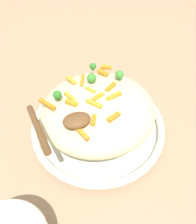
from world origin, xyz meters
name	(u,v)px	position (x,y,z in m)	size (l,w,h in m)	color
ground_plane	(98,131)	(0.00, 0.00, 0.00)	(2.40, 2.40, 0.00)	#9E7F60
serving_bowl	(98,126)	(0.00, 0.00, 0.02)	(0.33, 0.33, 0.04)	silver
pasta_mound	(98,110)	(0.00, 0.00, 0.08)	(0.27, 0.25, 0.09)	beige
carrot_piece_0	(111,87)	(0.04, 0.02, 0.13)	(0.03, 0.01, 0.01)	orange
carrot_piece_1	(96,97)	(0.00, 0.00, 0.13)	(0.03, 0.01, 0.01)	orange
carrot_piece_2	(70,97)	(-0.06, 0.02, 0.12)	(0.03, 0.01, 0.01)	orange
carrot_piece_3	(103,73)	(0.04, 0.08, 0.12)	(0.03, 0.01, 0.01)	orange
carrot_piece_4	(81,132)	(-0.05, -0.08, 0.12)	(0.04, 0.01, 0.01)	orange
carrot_piece_5	(72,103)	(-0.06, 0.00, 0.13)	(0.03, 0.01, 0.01)	orange
carrot_piece_6	(82,81)	(-0.02, 0.06, 0.12)	(0.04, 0.01, 0.01)	orange
carrot_piece_7	(47,104)	(-0.11, 0.01, 0.12)	(0.04, 0.01, 0.01)	orange
carrot_piece_8	(114,96)	(0.03, -0.01, 0.13)	(0.04, 0.01, 0.01)	orange
carrot_piece_9	(90,90)	(-0.01, 0.02, 0.13)	(0.03, 0.01, 0.01)	orange
carrot_piece_10	(71,80)	(-0.04, 0.07, 0.12)	(0.03, 0.01, 0.01)	orange
carrot_piece_11	(94,120)	(-0.02, -0.06, 0.12)	(0.03, 0.01, 0.01)	orange
carrot_piece_12	(114,117)	(0.02, -0.06, 0.13)	(0.03, 0.01, 0.01)	orange
carrot_piece_13	(106,67)	(0.05, 0.10, 0.12)	(0.03, 0.01, 0.01)	orange
carrot_piece_14	(94,104)	(-0.01, -0.02, 0.13)	(0.04, 0.01, 0.01)	orange
broccoli_floret_0	(119,75)	(0.07, 0.05, 0.13)	(0.02, 0.02, 0.02)	#377928
broccoli_floret_1	(92,78)	(0.00, 0.05, 0.14)	(0.02, 0.02, 0.02)	#377928
broccoli_floret_2	(93,66)	(0.02, 0.10, 0.13)	(0.02, 0.02, 0.02)	#296820
broccoli_floret_3	(57,95)	(-0.08, 0.02, 0.13)	(0.02, 0.02, 0.02)	#296820
serving_spoon	(64,122)	(-0.08, -0.06, 0.14)	(0.12, 0.15, 0.07)	brown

